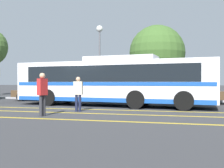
% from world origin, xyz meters
% --- Properties ---
extents(ground_plane, '(220.00, 220.00, 0.00)m').
position_xyz_m(ground_plane, '(0.00, 0.00, 0.00)').
color(ground_plane, '#38383A').
extents(lane_strip_0, '(31.92, 0.20, 0.01)m').
position_xyz_m(lane_strip_0, '(1.40, -2.03, 0.00)').
color(lane_strip_0, gold).
rests_on(lane_strip_0, ground_plane).
extents(lane_strip_1, '(31.92, 0.20, 0.01)m').
position_xyz_m(lane_strip_1, '(1.40, -3.71, 0.00)').
color(lane_strip_1, gold).
rests_on(lane_strip_1, ground_plane).
extents(lane_strip_2, '(31.92, 0.20, 0.01)m').
position_xyz_m(lane_strip_2, '(1.40, -5.81, 0.00)').
color(lane_strip_2, gold).
rests_on(lane_strip_2, ground_plane).
extents(curb_strip, '(39.92, 0.36, 0.15)m').
position_xyz_m(curb_strip, '(1.40, 4.92, 0.07)').
color(curb_strip, '#99999E').
rests_on(curb_strip, ground_plane).
extents(transit_bus, '(12.40, 3.84, 2.94)m').
position_xyz_m(transit_bus, '(1.42, 0.17, 1.52)').
color(transit_bus, white).
rests_on(transit_bus, ground_plane).
extents(parked_car_1, '(4.28, 2.09, 1.34)m').
position_xyz_m(parked_car_1, '(-5.00, 3.39, 0.68)').
color(parked_car_1, '#4C3823').
rests_on(parked_car_1, ground_plane).
extents(parked_car_2, '(4.05, 2.12, 1.34)m').
position_xyz_m(parked_car_2, '(1.02, 3.56, 0.69)').
color(parked_car_2, navy).
rests_on(parked_car_2, ground_plane).
extents(parked_car_3, '(4.56, 1.80, 1.32)m').
position_xyz_m(parked_car_3, '(6.06, 3.26, 0.68)').
color(parked_car_3, '#4C3823').
rests_on(parked_car_3, ground_plane).
extents(pedestrian_1, '(0.33, 0.47, 1.83)m').
position_xyz_m(pedestrian_1, '(-0.35, -5.09, 1.05)').
color(pedestrian_1, '#2D2D33').
rests_on(pedestrian_1, ground_plane).
extents(pedestrian_2, '(0.44, 0.26, 1.69)m').
position_xyz_m(pedestrian_2, '(0.49, -3.09, 0.96)').
color(pedestrian_2, '#191E38').
rests_on(pedestrian_2, ground_plane).
extents(street_lamp, '(0.55, 0.55, 6.19)m').
position_xyz_m(street_lamp, '(-1.07, 5.98, 4.67)').
color(street_lamp, '#59595E').
rests_on(street_lamp, ground_plane).
extents(tree_0, '(5.14, 5.14, 6.74)m').
position_xyz_m(tree_0, '(3.46, 9.55, 4.16)').
color(tree_0, '#513823').
rests_on(tree_0, ground_plane).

